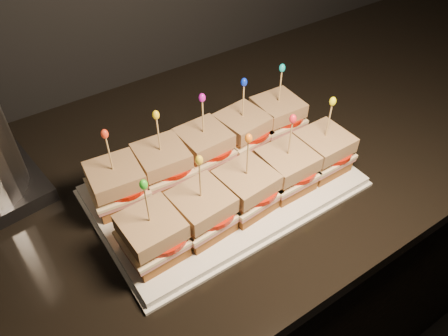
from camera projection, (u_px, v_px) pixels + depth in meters
cabinet at (231, 278)px, 1.25m from camera, size 2.21×0.69×0.91m
granite_slab at (234, 154)px, 0.92m from camera, size 2.25×0.73×0.03m
platter at (224, 186)px, 0.82m from camera, size 0.47×0.29×0.02m
platter_rim at (224, 188)px, 0.82m from camera, size 0.48×0.30×0.01m
sandwich_0_bread_bot at (119, 196)px, 0.77m from camera, size 0.09×0.09×0.02m
sandwich_0_ham at (118, 189)px, 0.76m from camera, size 0.10×0.10×0.01m
sandwich_0_cheese at (117, 187)px, 0.76m from camera, size 0.10×0.10×0.01m
sandwich_0_tomato at (124, 183)px, 0.75m from camera, size 0.08×0.08×0.01m
sandwich_0_bread_top at (115, 175)px, 0.74m from camera, size 0.09×0.09×0.03m
sandwich_0_pick at (110, 156)px, 0.71m from camera, size 0.00×0.00×0.09m
sandwich_0_frill at (105, 134)px, 0.68m from camera, size 0.01×0.01×0.02m
sandwich_1_bread_bot at (164, 176)px, 0.81m from camera, size 0.09×0.09×0.02m
sandwich_1_ham at (163, 170)px, 0.80m from camera, size 0.10×0.10×0.01m
sandwich_1_cheese at (163, 167)px, 0.79m from camera, size 0.10×0.10×0.01m
sandwich_1_tomato at (170, 163)px, 0.79m from camera, size 0.08×0.08×0.01m
sandwich_1_bread_top at (161, 156)px, 0.78m from camera, size 0.09×0.09×0.03m
sandwich_1_pick at (159, 136)px, 0.75m from camera, size 0.00×0.00×0.09m
sandwich_1_frill at (156, 115)px, 0.71m from camera, size 0.01×0.01×0.02m
sandwich_2_bread_bot at (205, 158)px, 0.85m from camera, size 0.09×0.09×0.02m
sandwich_2_ham at (204, 152)px, 0.84m from camera, size 0.10×0.09×0.01m
sandwich_2_cheese at (204, 149)px, 0.83m from camera, size 0.10×0.09×0.01m
sandwich_2_tomato at (211, 146)px, 0.83m from camera, size 0.08×0.08×0.01m
sandwich_2_bread_top at (204, 138)px, 0.81m from camera, size 0.09×0.09×0.03m
sandwich_2_pick at (203, 119)px, 0.78m from camera, size 0.00×0.00×0.09m
sandwich_2_frill at (202, 98)px, 0.75m from camera, size 0.01×0.01×0.02m
sandwich_3_bread_bot at (242, 142)px, 0.88m from camera, size 0.09×0.09×0.02m
sandwich_3_ham at (242, 136)px, 0.87m from camera, size 0.10×0.10×0.01m
sandwich_3_cheese at (242, 133)px, 0.87m from camera, size 0.10×0.10×0.01m
sandwich_3_tomato at (249, 129)px, 0.86m from camera, size 0.08×0.08×0.01m
sandwich_3_bread_top at (243, 122)px, 0.85m from camera, size 0.10×0.10×0.03m
sandwich_3_pick at (243, 103)px, 0.82m from camera, size 0.00×0.00×0.09m
sandwich_3_frill at (244, 82)px, 0.79m from camera, size 0.01×0.01×0.02m
sandwich_4_bread_bot at (276, 127)px, 0.92m from camera, size 0.09×0.09×0.02m
sandwich_4_ham at (277, 120)px, 0.91m from camera, size 0.10×0.09×0.01m
sandwich_4_cheese at (277, 118)px, 0.90m from camera, size 0.10×0.10×0.01m
sandwich_4_tomato at (284, 114)px, 0.90m from camera, size 0.08×0.08×0.01m
sandwich_4_bread_top at (278, 107)px, 0.89m from camera, size 0.09×0.09×0.03m
sandwich_4_pick at (280, 88)px, 0.86m from camera, size 0.00×0.00×0.09m
sandwich_4_frill at (282, 68)px, 0.83m from camera, size 0.01×0.01×0.02m
sandwich_5_bread_bot at (155, 247)px, 0.69m from camera, size 0.09×0.09×0.02m
sandwich_5_ham at (153, 240)px, 0.68m from camera, size 0.10×0.09×0.01m
sandwich_5_cheese at (153, 238)px, 0.68m from camera, size 0.10×0.09×0.01m
sandwich_5_tomato at (161, 234)px, 0.67m from camera, size 0.08×0.08×0.01m
sandwich_5_bread_top at (151, 227)px, 0.66m from camera, size 0.09×0.09×0.03m
sandwich_5_pick at (147, 207)px, 0.63m from camera, size 0.00×0.00×0.09m
sandwich_5_frill at (144, 185)px, 0.60m from camera, size 0.01×0.01×0.02m
sandwich_6_bread_bot at (202, 222)px, 0.73m from camera, size 0.09×0.09×0.02m
sandwich_6_ham at (202, 216)px, 0.72m from camera, size 0.10×0.10×0.01m
sandwich_6_cheese at (202, 213)px, 0.71m from camera, size 0.10×0.10×0.01m
sandwich_6_tomato at (210, 209)px, 0.71m from camera, size 0.08×0.08×0.01m
sandwich_6_bread_top at (201, 202)px, 0.69m from camera, size 0.09×0.09×0.03m
sandwich_6_pick at (200, 182)px, 0.66m from camera, size 0.00×0.00×0.09m
sandwich_6_frill at (199, 160)px, 0.63m from camera, size 0.01×0.01×0.02m
sandwich_7_bread_bot at (246, 200)px, 0.76m from camera, size 0.09×0.09×0.02m
sandwich_7_ham at (246, 194)px, 0.75m from camera, size 0.10×0.10×0.01m
sandwich_7_cheese at (246, 191)px, 0.75m from camera, size 0.10×0.10×0.01m
sandwich_7_tomato at (254, 187)px, 0.75m from camera, size 0.08×0.08×0.01m
sandwich_7_bread_top at (247, 180)px, 0.73m from camera, size 0.09×0.09×0.03m
sandwich_7_pick at (247, 160)px, 0.70m from camera, size 0.00×0.00×0.09m
sandwich_7_frill at (249, 138)px, 0.67m from camera, size 0.01×0.01×0.02m
sandwich_8_bread_bot at (285, 180)px, 0.80m from camera, size 0.08×0.08×0.02m
sandwich_8_ham at (286, 174)px, 0.79m from camera, size 0.09×0.09×0.01m
sandwich_8_cheese at (286, 171)px, 0.79m from camera, size 0.10×0.09×0.01m
sandwich_8_tomato at (294, 167)px, 0.78m from camera, size 0.08×0.08×0.01m
sandwich_8_bread_top at (287, 160)px, 0.77m from camera, size 0.09×0.09×0.03m
sandwich_8_pick at (290, 140)px, 0.74m from camera, size 0.00×0.00×0.09m
sandwich_8_frill at (293, 119)px, 0.71m from camera, size 0.01×0.01×0.02m
sandwich_9_bread_bot at (321, 162)px, 0.84m from camera, size 0.09×0.09×0.02m
sandwich_9_ham at (322, 156)px, 0.83m from camera, size 0.09×0.09×0.01m
sandwich_9_cheese at (322, 153)px, 0.82m from camera, size 0.10×0.09×0.01m
sandwich_9_tomato at (330, 149)px, 0.82m from camera, size 0.08×0.08×0.01m
sandwich_9_bread_top at (325, 142)px, 0.80m from camera, size 0.09×0.09×0.03m
sandwich_9_pick at (329, 123)px, 0.77m from camera, size 0.00×0.00×0.09m
sandwich_9_frill at (333, 101)px, 0.74m from camera, size 0.01×0.01×0.02m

